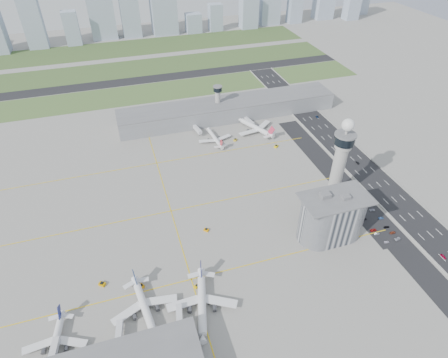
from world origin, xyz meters
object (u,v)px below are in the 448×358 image
object	(u,v)px
car_lot_1	(377,234)
control_tower	(340,159)
jet_bridge_far_1	(246,119)
jet_bridge_near_2	(180,332)
airplane_near_b	(144,306)
admin_building	(332,217)
jet_bridge_near_1	(118,349)
car_hw_4	(279,94)
tug_3	(206,230)
tug_0	(102,284)
car_lot_11	(365,203)
airplane_near_c	(202,302)
car_hw_0	(443,257)
tug_1	(141,286)
car_lot_2	(373,230)
airplane_far_b	(255,125)
car_lot_7	(393,233)
secondary_tower	(218,99)
car_hw_1	(358,163)
car_lot_9	(381,218)
car_lot_10	(372,210)
car_lot_4	(357,212)
car_lot_6	(398,239)
tug_4	(235,140)
car_hw_2	(317,117)
airplane_near_a	(53,344)
tug_2	(197,286)
airplane_far_a	(215,136)
car_lot_3	(364,219)
car_lot_5	(352,205)
car_lot_0	(387,242)
jet_bridge_far_0	(194,127)

from	to	relation	value
car_lot_1	control_tower	bearing A→B (deg)	15.62
jet_bridge_far_1	jet_bridge_near_2	bearing A→B (deg)	-38.55
airplane_near_b	admin_building	bearing A→B (deg)	91.90
jet_bridge_near_1	car_hw_4	size ratio (longest dim) A/B	3.74
control_tower	tug_3	xyz separation A→B (m)	(-93.70, -3.46, -34.17)
tug_0	car_lot_11	size ratio (longest dim) A/B	0.80
airplane_near_c	car_hw_0	xyz separation A→B (m)	(147.70, -9.85, -5.61)
tug_1	car_lot_2	size ratio (longest dim) A/B	0.70
jet_bridge_far_1	admin_building	bearing A→B (deg)	-10.00
car_lot_2	jet_bridge_near_1	bearing A→B (deg)	103.59
airplane_near_c	airplane_far_b	xyz separation A→B (m)	(93.58, 164.68, 0.04)
jet_bridge_far_1	car_lot_7	distance (m)	170.66
airplane_near_c	airplane_far_b	world-z (taller)	airplane_far_b
secondary_tower	car_hw_1	bearing A→B (deg)	-52.06
tug_0	car_lot_1	bearing A→B (deg)	-55.97
car_lot_9	car_lot_11	bearing A→B (deg)	11.69
admin_building	car_lot_10	world-z (taller)	admin_building
car_lot_4	car_lot_6	size ratio (longest dim) A/B	0.78
tug_0	tug_4	bearing A→B (deg)	-6.26
tug_0	tug_4	xyz separation A→B (m)	(120.45, 122.22, -0.06)
airplane_near_b	airplane_near_c	bearing A→B (deg)	68.52
tug_3	car_hw_2	bearing A→B (deg)	170.41
secondary_tower	car_hw_0	size ratio (longest dim) A/B	8.33
airplane_near_a	airplane_near_c	bearing A→B (deg)	100.25
control_tower	secondary_tower	distance (m)	148.97
tug_2	car_lot_2	bearing A→B (deg)	-111.42
jet_bridge_near_2	car_hw_4	xyz separation A→B (m)	(160.29, 239.64, -2.21)
airplane_near_c	airplane_far_a	world-z (taller)	airplane_near_c
tug_0	airplane_far_a	bearing A→B (deg)	-0.63
tug_2	car_hw_1	distance (m)	171.45
airplane_near_b	car_lot_6	world-z (taller)	airplane_near_b
car_lot_4	tug_1	bearing A→B (deg)	94.99
car_lot_3	car_lot_5	xyz separation A→B (m)	(-0.22, 14.31, 0.07)
car_lot_5	car_lot_0	bearing A→B (deg)	175.66
airplane_near_a	car_lot_0	world-z (taller)	airplane_near_a
jet_bridge_far_0	tug_1	bearing A→B (deg)	-33.71
car_lot_3	car_hw_0	xyz separation A→B (m)	(26.75, -42.52, 0.08)
car_lot_7	car_lot_4	bearing A→B (deg)	21.26
jet_bridge_near_2	car_lot_7	distance (m)	148.06
jet_bridge_near_2	tug_4	distance (m)	185.12
car_lot_4	car_lot_5	world-z (taller)	car_lot_5
car_lot_1	car_lot_2	world-z (taller)	car_lot_2
tug_0	car_lot_10	size ratio (longest dim) A/B	0.87
airplane_near_b	tug_2	size ratio (longest dim) A/B	14.37
airplane_near_a	car_lot_9	size ratio (longest dim) A/B	10.00
car_lot_2	car_hw_0	size ratio (longest dim) A/B	1.15
jet_bridge_far_0	car_lot_10	bearing A→B (deg)	22.38
tug_1	car_hw_2	xyz separation A→B (m)	(189.63, 146.59, -0.34)
jet_bridge_near_2	car_hw_1	size ratio (longest dim) A/B	3.58
car_lot_5	car_lot_10	size ratio (longest dim) A/B	0.97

